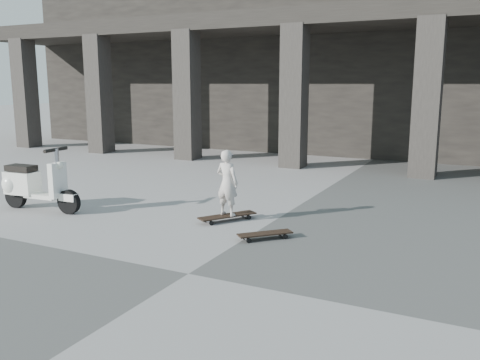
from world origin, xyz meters
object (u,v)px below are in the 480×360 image
at_px(longboard, 227,216).
at_px(skateboard_spare, 265,234).
at_px(scooter, 28,184).
at_px(child, 227,183).

bearing_deg(longboard, skateboard_spare, -90.53).
bearing_deg(scooter, longboard, 9.69).
distance_m(longboard, skateboard_spare, 1.23).
xyz_separation_m(skateboard_spare, scooter, (-4.84, -0.26, 0.41)).
xyz_separation_m(longboard, skateboard_spare, (1.03, -0.69, -0.00)).
height_order(skateboard_spare, child, child).
bearing_deg(skateboard_spare, child, 100.62).
xyz_separation_m(skateboard_spare, child, (-1.03, 0.69, 0.61)).
relative_size(longboard, skateboard_spare, 1.33).
relative_size(child, scooter, 0.66).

